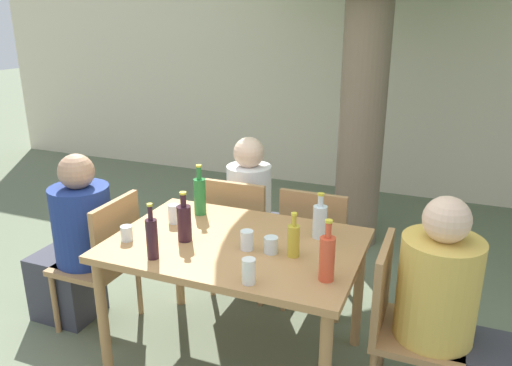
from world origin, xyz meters
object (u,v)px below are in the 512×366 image
(person_seated_2, at_px, (254,217))
(drinking_glass_2, at_px, (174,214))
(patio_chair_3, at_px, (316,242))
(soda_bottle_3, at_px, (327,257))
(drinking_glass_1, at_px, (249,271))
(oil_cruet_5, at_px, (294,240))
(patio_chair_1, at_px, (402,318))
(drinking_glass_4, at_px, (127,233))
(drinking_glass_0, at_px, (271,245))
(person_seated_1, at_px, (451,324))
(wine_bottle_0, at_px, (152,237))
(patio_chair_2, at_px, (241,230))
(water_bottle_2, at_px, (320,220))
(dining_table_front, at_px, (236,256))
(patio_chair_0, at_px, (105,256))
(green_bottle_1, at_px, (200,195))
(drinking_glass_3, at_px, (247,240))
(person_seated_0, at_px, (75,248))
(wine_bottle_4, at_px, (184,222))

(person_seated_2, distance_m, drinking_glass_2, 0.92)
(patio_chair_3, height_order, soda_bottle_3, soda_bottle_3)
(drinking_glass_1, xyz_separation_m, drinking_glass_2, (-0.69, 0.49, -0.00))
(person_seated_2, height_order, oil_cruet_5, person_seated_2)
(patio_chair_1, xyz_separation_m, drinking_glass_4, (-1.49, -0.21, 0.31))
(soda_bottle_3, bearing_deg, drinking_glass_0, 153.59)
(oil_cruet_5, relative_size, drinking_glass_2, 2.08)
(person_seated_2, bearing_deg, oil_cruet_5, 122.31)
(person_seated_1, bearing_deg, wine_bottle_0, 102.95)
(patio_chair_2, height_order, water_bottle_2, water_bottle_2)
(dining_table_front, xyz_separation_m, person_seated_2, (-0.27, 0.94, -0.17))
(patio_chair_0, distance_m, drinking_glass_1, 1.27)
(dining_table_front, distance_m, patio_chair_3, 0.77)
(water_bottle_2, height_order, drinking_glass_1, water_bottle_2)
(wine_bottle_0, xyz_separation_m, water_bottle_2, (0.73, 0.57, -0.01))
(person_seated_1, height_order, oil_cruet_5, person_seated_1)
(person_seated_1, bearing_deg, patio_chair_1, 90.00)
(green_bottle_1, xyz_separation_m, water_bottle_2, (0.79, -0.06, -0.02))
(patio_chair_1, bearing_deg, wine_bottle_0, 105.27)
(drinking_glass_0, bearing_deg, drinking_glass_3, -175.01)
(person_seated_0, distance_m, oil_cruet_5, 1.54)
(dining_table_front, xyz_separation_m, drinking_glass_0, (0.23, -0.05, 0.13))
(patio_chair_1, xyz_separation_m, patio_chair_3, (-0.64, 0.70, 0.00))
(drinking_glass_0, height_order, drinking_glass_4, drinking_glass_0)
(wine_bottle_0, xyz_separation_m, drinking_glass_3, (0.41, 0.27, -0.06))
(dining_table_front, xyz_separation_m, soda_bottle_3, (0.57, -0.22, 0.21))
(oil_cruet_5, bearing_deg, patio_chair_2, 129.88)
(patio_chair_1, xyz_separation_m, soda_bottle_3, (-0.35, -0.22, 0.38))
(person_seated_0, height_order, wine_bottle_4, person_seated_0)
(patio_chair_0, bearing_deg, drinking_glass_2, 102.36)
(oil_cruet_5, relative_size, drinking_glass_1, 1.95)
(drinking_glass_2, bearing_deg, person_seated_0, -171.70)
(wine_bottle_0, height_order, drinking_glass_4, wine_bottle_0)
(person_seated_1, xyz_separation_m, drinking_glass_4, (-1.72, -0.21, 0.28))
(drinking_glass_2, bearing_deg, drinking_glass_0, -12.68)
(patio_chair_0, bearing_deg, patio_chair_1, 90.00)
(person_seated_1, relative_size, green_bottle_1, 3.68)
(patio_chair_1, distance_m, water_bottle_2, 0.67)
(patio_chair_0, bearing_deg, drinking_glass_3, 86.44)
(person_seated_2, xyz_separation_m, oil_cruet_5, (0.62, -0.98, 0.35))
(patio_chair_0, xyz_separation_m, drinking_glass_4, (0.35, -0.21, 0.31))
(patio_chair_3, height_order, drinking_glass_3, patio_chair_3)
(patio_chair_2, xyz_separation_m, patio_chair_3, (0.55, 0.00, 0.00))
(wine_bottle_4, bearing_deg, patio_chair_2, 90.31)
(drinking_glass_0, relative_size, drinking_glass_2, 0.76)
(drinking_glass_3, bearing_deg, drinking_glass_0, 4.99)
(dining_table_front, bearing_deg, water_bottle_2, 29.19)
(patio_chair_2, distance_m, oil_cruet_5, 1.03)
(soda_bottle_3, bearing_deg, patio_chair_3, 107.65)
(patio_chair_1, bearing_deg, water_bottle_2, 65.48)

